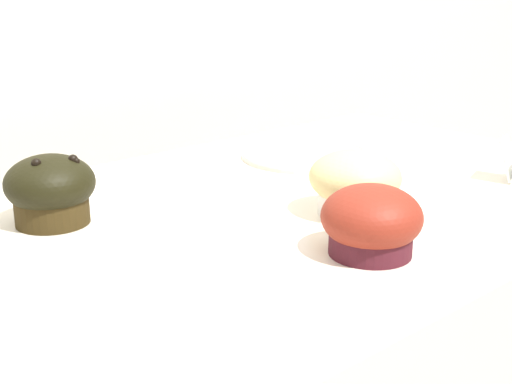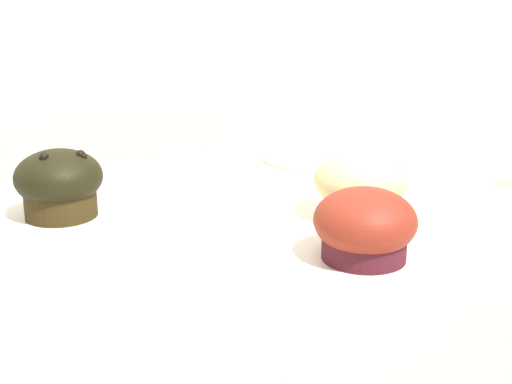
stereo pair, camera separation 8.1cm
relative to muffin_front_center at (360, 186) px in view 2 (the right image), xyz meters
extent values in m
cube|color=beige|center=(-0.01, 0.69, -0.09)|extent=(3.20, 0.10, 1.80)
cylinder|color=white|center=(0.00, 0.00, -0.02)|extent=(0.09, 0.09, 0.05)
ellipsoid|color=#DCC47E|center=(0.00, 0.00, 0.01)|extent=(0.11, 0.11, 0.07)
cylinder|color=#322610|center=(-0.29, 0.22, -0.02)|extent=(0.09, 0.09, 0.05)
ellipsoid|color=black|center=(-0.29, 0.22, 0.01)|extent=(0.11, 0.11, 0.07)
sphere|color=black|center=(-0.27, 0.19, 0.04)|extent=(0.01, 0.01, 0.01)
sphere|color=black|center=(-0.31, 0.20, 0.04)|extent=(0.01, 0.01, 0.01)
sphere|color=black|center=(-0.27, 0.20, 0.04)|extent=(0.01, 0.01, 0.01)
cylinder|color=#471720|center=(-0.09, -0.10, -0.02)|extent=(0.09, 0.09, 0.04)
ellipsoid|color=maroon|center=(-0.09, -0.10, 0.00)|extent=(0.11, 0.11, 0.07)
cylinder|color=beige|center=(0.15, 0.23, -0.04)|extent=(0.21, 0.21, 0.01)
torus|color=beige|center=(0.15, 0.23, -0.03)|extent=(0.21, 0.21, 0.01)
camera|label=1|loc=(-0.64, -0.54, 0.25)|focal=50.00mm
camera|label=2|loc=(-0.58, -0.59, 0.25)|focal=50.00mm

